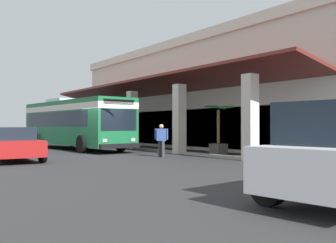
# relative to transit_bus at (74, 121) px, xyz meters

# --- Properties ---
(ground) EXTENTS (120.00, 120.00, 0.00)m
(ground) POSITION_rel_transit_bus_xyz_m (5.09, 7.47, -1.85)
(ground) COLOR #2D2D30
(curb_strip) EXTENTS (30.84, 0.50, 0.12)m
(curb_strip) POSITION_rel_transit_bus_xyz_m (2.14, 3.22, -1.79)
(curb_strip) COLOR #9E998E
(curb_strip) RESTS_ON ground
(plaza_building) EXTENTS (26.00, 17.12, 7.49)m
(plaza_building) POSITION_rel_transit_bus_xyz_m (2.14, 12.85, 1.90)
(plaza_building) COLOR beige
(plaza_building) RESTS_ON ground
(transit_bus) EXTENTS (11.34, 3.27, 3.34)m
(transit_bus) POSITION_rel_transit_bus_xyz_m (0.00, 0.00, 0.00)
(transit_bus) COLOR #196638
(transit_bus) RESTS_ON ground
(parked_sedan_red) EXTENTS (4.45, 2.11, 1.47)m
(parked_sedan_red) POSITION_rel_transit_bus_xyz_m (6.44, -5.39, -1.10)
(parked_sedan_red) COLOR maroon
(parked_sedan_red) RESTS_ON ground
(pedestrian) EXTENTS (0.50, 0.51, 1.61)m
(pedestrian) POSITION_rel_transit_bus_xyz_m (8.50, 1.09, -0.96)
(pedestrian) COLOR #38383D
(pedestrian) RESTS_ON ground
(potted_palm) EXTENTS (2.16, 1.64, 2.67)m
(potted_palm) POSITION_rel_transit_bus_xyz_m (8.94, 4.45, -1.09)
(potted_palm) COLOR #4C4742
(potted_palm) RESTS_ON ground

